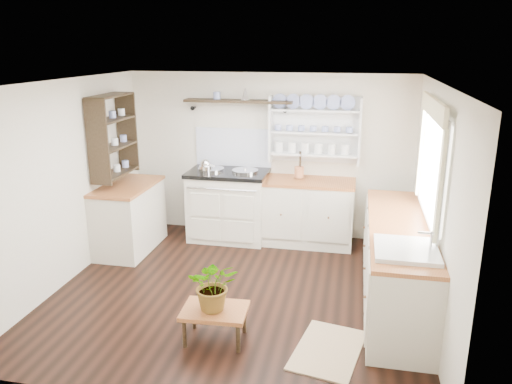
# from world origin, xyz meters

# --- Properties ---
(floor) EXTENTS (4.00, 3.80, 0.01)m
(floor) POSITION_xyz_m (0.00, 0.00, 0.00)
(floor) COLOR black
(floor) RESTS_ON ground
(wall_back) EXTENTS (4.00, 0.02, 2.30)m
(wall_back) POSITION_xyz_m (0.00, 1.90, 1.15)
(wall_back) COLOR beige
(wall_back) RESTS_ON ground
(wall_right) EXTENTS (0.02, 3.80, 2.30)m
(wall_right) POSITION_xyz_m (2.00, 0.00, 1.15)
(wall_right) COLOR beige
(wall_right) RESTS_ON ground
(wall_left) EXTENTS (0.02, 3.80, 2.30)m
(wall_left) POSITION_xyz_m (-2.00, 0.00, 1.15)
(wall_left) COLOR beige
(wall_left) RESTS_ON ground
(ceiling) EXTENTS (4.00, 3.80, 0.01)m
(ceiling) POSITION_xyz_m (0.00, 0.00, 2.30)
(ceiling) COLOR white
(ceiling) RESTS_ON wall_back
(window) EXTENTS (0.08, 1.55, 1.22)m
(window) POSITION_xyz_m (1.95, 0.15, 1.56)
(window) COLOR white
(window) RESTS_ON wall_right
(aga_cooker) EXTENTS (1.10, 0.76, 1.01)m
(aga_cooker) POSITION_xyz_m (-0.51, 1.57, 0.50)
(aga_cooker) COLOR silver
(aga_cooker) RESTS_ON floor
(back_cabinets) EXTENTS (1.27, 0.63, 0.90)m
(back_cabinets) POSITION_xyz_m (0.60, 1.60, 0.46)
(back_cabinets) COLOR beige
(back_cabinets) RESTS_ON floor
(right_cabinets) EXTENTS (0.62, 2.43, 0.90)m
(right_cabinets) POSITION_xyz_m (1.70, 0.10, 0.46)
(right_cabinets) COLOR beige
(right_cabinets) RESTS_ON floor
(belfast_sink) EXTENTS (0.55, 0.60, 0.45)m
(belfast_sink) POSITION_xyz_m (1.70, -0.65, 0.80)
(belfast_sink) COLOR white
(belfast_sink) RESTS_ON right_cabinets
(left_cabinets) EXTENTS (0.62, 1.13, 0.90)m
(left_cabinets) POSITION_xyz_m (-1.70, 0.90, 0.46)
(left_cabinets) COLOR beige
(left_cabinets) RESTS_ON floor
(plate_rack) EXTENTS (1.20, 0.22, 0.90)m
(plate_rack) POSITION_xyz_m (0.65, 1.86, 1.56)
(plate_rack) COLOR white
(plate_rack) RESTS_ON wall_back
(high_shelf) EXTENTS (1.50, 0.29, 0.16)m
(high_shelf) POSITION_xyz_m (-0.40, 1.78, 1.91)
(high_shelf) COLOR black
(high_shelf) RESTS_ON wall_back
(left_shelving) EXTENTS (0.28, 0.80, 1.05)m
(left_shelving) POSITION_xyz_m (-1.84, 0.90, 1.55)
(left_shelving) COLOR black
(left_shelving) RESTS_ON wall_left
(kettle) EXTENTS (0.18, 0.18, 0.23)m
(kettle) POSITION_xyz_m (-0.79, 1.45, 1.04)
(kettle) COLOR silver
(kettle) RESTS_ON aga_cooker
(utensil_crock) EXTENTS (0.13, 0.13, 0.15)m
(utensil_crock) POSITION_xyz_m (0.47, 1.68, 0.99)
(utensil_crock) COLOR #AF6740
(utensil_crock) RESTS_ON back_cabinets
(center_table) EXTENTS (0.62, 0.45, 0.32)m
(center_table) POSITION_xyz_m (0.02, -0.97, 0.28)
(center_table) COLOR brown
(center_table) RESTS_ON floor
(potted_plant) EXTENTS (0.52, 0.48, 0.49)m
(potted_plant) POSITION_xyz_m (0.02, -0.97, 0.57)
(potted_plant) COLOR #3F7233
(potted_plant) RESTS_ON center_table
(floor_rug) EXTENTS (0.70, 0.94, 0.02)m
(floor_rug) POSITION_xyz_m (1.07, -0.94, 0.01)
(floor_rug) COLOR #946E56
(floor_rug) RESTS_ON floor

